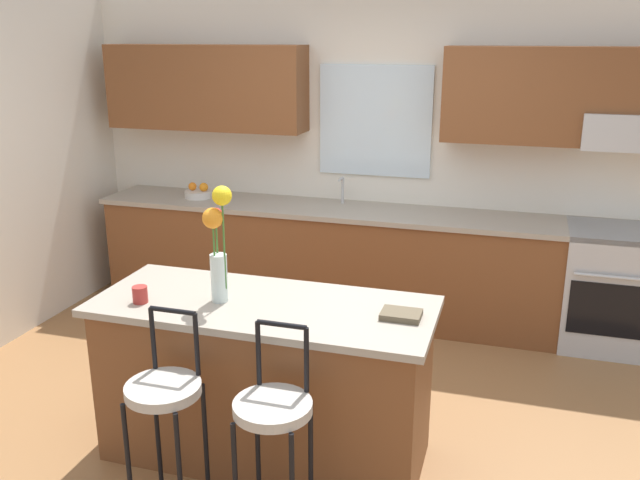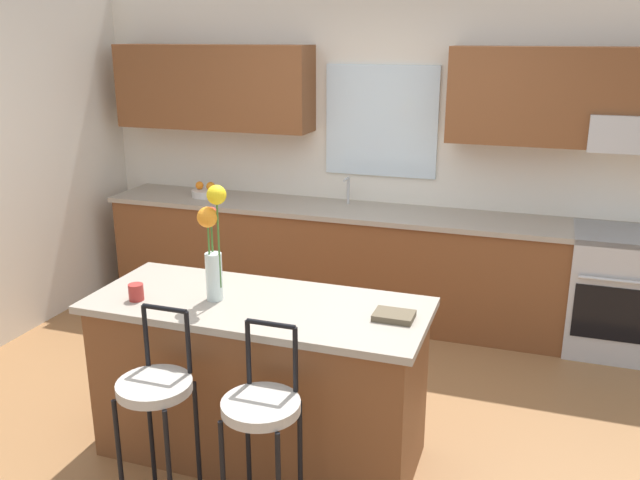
# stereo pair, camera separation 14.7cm
# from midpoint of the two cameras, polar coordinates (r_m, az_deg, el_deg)

# --- Properties ---
(ground_plane) EXTENTS (14.00, 14.00, 0.00)m
(ground_plane) POSITION_cam_midpoint_polar(r_m,az_deg,el_deg) (4.30, -2.72, -15.03)
(ground_plane) COLOR olive
(back_wall_assembly) EXTENTS (5.60, 0.50, 2.70)m
(back_wall_assembly) POSITION_cam_midpoint_polar(r_m,az_deg,el_deg) (5.59, 4.27, 9.10)
(back_wall_assembly) COLOR silver
(back_wall_assembly) RESTS_ON ground
(counter_run) EXTENTS (4.56, 0.64, 0.92)m
(counter_run) POSITION_cam_midpoint_polar(r_m,az_deg,el_deg) (5.57, 3.01, -1.96)
(counter_run) COLOR brown
(counter_run) RESTS_ON ground
(sink_faucet) EXTENTS (0.02, 0.13, 0.23)m
(sink_faucet) POSITION_cam_midpoint_polar(r_m,az_deg,el_deg) (5.60, 1.14, 4.49)
(sink_faucet) COLOR #B7BABC
(sink_faucet) RESTS_ON counter_run
(oven_range) EXTENTS (0.60, 0.64, 0.92)m
(oven_range) POSITION_cam_midpoint_polar(r_m,az_deg,el_deg) (5.45, 22.26, -3.80)
(oven_range) COLOR #B7BABC
(oven_range) RESTS_ON ground
(kitchen_island) EXTENTS (1.82, 0.76, 0.92)m
(kitchen_island) POSITION_cam_midpoint_polar(r_m,az_deg,el_deg) (3.79, -5.83, -11.74)
(kitchen_island) COLOR brown
(kitchen_island) RESTS_ON ground
(bar_stool_near) EXTENTS (0.36, 0.36, 1.04)m
(bar_stool_near) POSITION_cam_midpoint_polar(r_m,az_deg,el_deg) (3.36, -14.32, -12.88)
(bar_stool_near) COLOR black
(bar_stool_near) RESTS_ON ground
(bar_stool_middle) EXTENTS (0.36, 0.36, 1.04)m
(bar_stool_middle) POSITION_cam_midpoint_polar(r_m,az_deg,el_deg) (3.14, -5.36, -14.70)
(bar_stool_middle) COLOR black
(bar_stool_middle) RESTS_ON ground
(flower_vase) EXTENTS (0.16, 0.14, 0.63)m
(flower_vase) POSITION_cam_midpoint_polar(r_m,az_deg,el_deg) (3.53, -9.87, 0.00)
(flower_vase) COLOR silver
(flower_vase) RESTS_ON kitchen_island
(mug_ceramic) EXTENTS (0.08, 0.08, 0.09)m
(mug_ceramic) POSITION_cam_midpoint_polar(r_m,az_deg,el_deg) (3.70, -16.16, -4.48)
(mug_ceramic) COLOR #A52D28
(mug_ceramic) RESTS_ON kitchen_island
(cookbook) EXTENTS (0.20, 0.15, 0.03)m
(cookbook) POSITION_cam_midpoint_polar(r_m,az_deg,el_deg) (3.40, 5.68, -6.34)
(cookbook) COLOR brown
(cookbook) RESTS_ON kitchen_island
(fruit_bowl_oranges) EXTENTS (0.24, 0.24, 0.13)m
(fruit_bowl_oranges) POSITION_cam_midpoint_polar(r_m,az_deg,el_deg) (5.95, -10.99, 3.96)
(fruit_bowl_oranges) COLOR silver
(fruit_bowl_oranges) RESTS_ON counter_run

